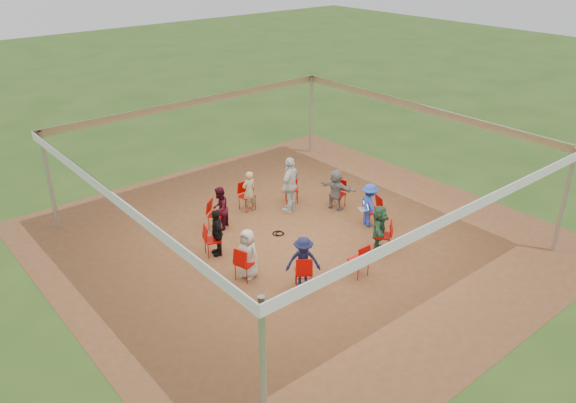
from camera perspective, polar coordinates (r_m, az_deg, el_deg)
ground at (r=16.06m, az=0.88°, el=-3.80°), size 80.00×80.00×0.00m
dirt_patch at (r=16.05m, az=0.88°, el=-3.78°), size 13.00×13.00×0.00m
tent at (r=15.03m, az=0.94°, el=4.09°), size 10.33×10.33×3.00m
chair_0 at (r=16.80m, az=8.59°, el=-0.95°), size 0.55×0.54×0.90m
chair_1 at (r=17.73m, az=5.07°, el=0.73°), size 0.55×0.53×0.90m
chair_2 at (r=18.01m, az=0.37°, el=1.25°), size 0.60×0.60×0.90m
chair_3 at (r=17.57m, az=-4.19°, el=0.52°), size 0.42×0.44×0.90m
chair_4 at (r=16.52m, az=-7.29°, el=-1.34°), size 0.60×0.60×0.90m
chair_5 at (r=15.21m, az=-7.64°, el=-3.91°), size 0.55×0.54×0.90m
chair_6 at (r=14.11m, az=-4.38°, el=-6.28°), size 0.55×0.53×0.90m
chair_7 at (r=13.75m, az=1.59°, el=-7.15°), size 0.60×0.60×0.90m
chair_8 at (r=14.31m, az=7.17°, el=-5.92°), size 0.42×0.44×0.90m
chair_9 at (r=15.51m, az=9.64°, el=-3.44°), size 0.60×0.60×0.90m
person_seated_0 at (r=16.65m, az=8.28°, el=-0.36°), size 0.67×0.94×1.32m
person_seated_1 at (r=17.54m, az=4.91°, el=1.23°), size 0.80×1.31×1.32m
person_seated_2 at (r=17.39m, az=-3.98°, el=1.03°), size 0.49×0.32×1.32m
person_seated_3 at (r=16.38m, az=-6.94°, el=-0.72°), size 0.74×0.67×1.32m
person_seated_4 at (r=15.12m, az=-7.24°, el=-3.12°), size 0.62×0.86×1.32m
person_seated_5 at (r=14.08m, az=-4.11°, el=-5.32°), size 0.54×0.72×1.32m
person_seated_6 at (r=13.74m, az=1.56°, el=-6.12°), size 0.94×0.85×1.32m
person_seated_7 at (r=15.41m, az=9.25°, el=-2.68°), size 1.26×1.08×1.32m
standing_person at (r=17.24m, az=0.24°, el=1.72°), size 1.18×0.93×1.79m
cable_coil at (r=16.28m, az=-0.95°, el=-3.26°), size 0.37×0.37×0.03m
laptop at (r=16.59m, az=7.78°, el=-0.58°), size 0.33×0.37×0.22m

